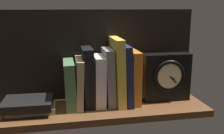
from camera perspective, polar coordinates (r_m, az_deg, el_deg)
name	(u,v)px	position (r cm, az deg, el deg)	size (l,w,h in cm)	color
ground_plane	(102,109)	(100.95, -2.26, -9.25)	(79.78, 23.44, 2.50)	brown
back_panel	(97,55)	(106.13, -3.27, 2.69)	(79.78, 1.20, 35.94)	black
book_green_romantic	(70,84)	(99.12, -9.19, -3.73)	(3.78, 14.89, 17.39)	#476B44
book_tan_shortstories	(79,83)	(99.14, -7.22, -3.40)	(2.47, 14.83, 18.28)	tan
book_black_skeptic	(88,77)	(98.86, -5.26, -2.21)	(3.81, 12.07, 22.22)	black
book_white_catcher	(99,81)	(99.77, -2.87, -2.98)	(3.88, 12.57, 19.01)	silver
book_gray_chess	(109,77)	(99.99, -0.72, -2.15)	(3.15, 12.15, 21.65)	gray
book_yellow_seinlanguage	(118,71)	(100.15, 1.21, -0.96)	(3.12, 15.71, 25.57)	gold
book_navy_bierce	(125,74)	(101.14, 2.92, -1.58)	(2.45, 15.84, 23.02)	#192147
book_orange_pandolfini	(133,77)	(102.23, 4.63, -2.14)	(3.27, 13.56, 20.65)	orange
framed_clock	(166,77)	(106.59, 11.73, -2.12)	(18.96, 7.41, 19.36)	black
book_stack_side	(29,105)	(98.57, -17.63, -8.00)	(18.19, 13.76, 5.02)	#9E8966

